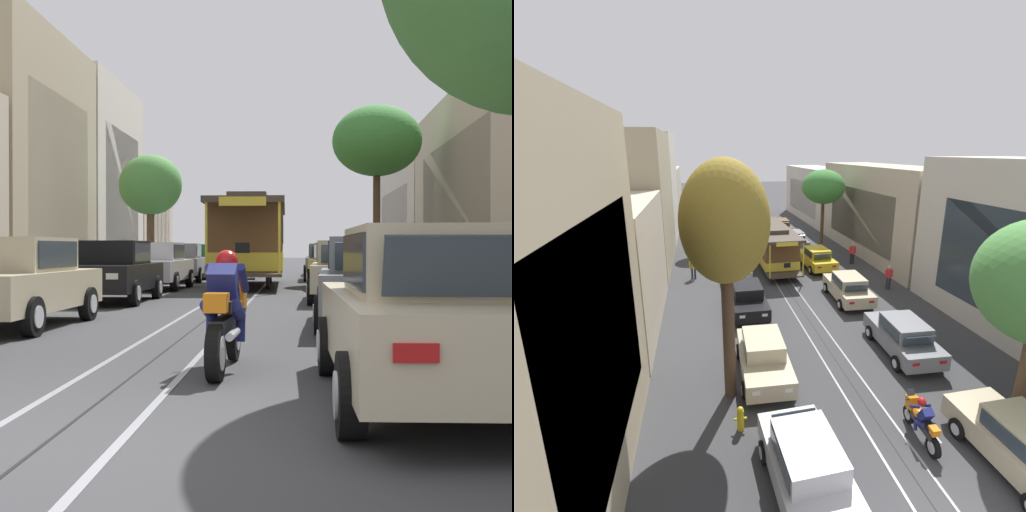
# 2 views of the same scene
# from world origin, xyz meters

# --- Properties ---
(ground_plane) EXTENTS (160.00, 160.00, 0.00)m
(ground_plane) POSITION_xyz_m (0.00, 20.28, 0.00)
(ground_plane) COLOR #38383A
(trolley_track_rails) EXTENTS (1.14, 58.70, 0.01)m
(trolley_track_rails) POSITION_xyz_m (0.00, 23.35, 0.00)
(trolley_track_rails) COLOR gray
(trolley_track_rails) RESTS_ON ground
(parked_car_beige_second_left) EXTENTS (2.11, 4.41, 1.58)m
(parked_car_beige_second_left) POSITION_xyz_m (-3.17, 7.60, 0.80)
(parked_car_beige_second_left) COLOR #C1B28E
(parked_car_beige_second_left) RESTS_ON ground
(parked_car_black_mid_left) EXTENTS (2.01, 4.37, 1.58)m
(parked_car_black_mid_left) POSITION_xyz_m (-2.98, 13.58, 0.80)
(parked_car_black_mid_left) COLOR black
(parked_car_black_mid_left) RESTS_ON ground
(parked_car_silver_fourth_left) EXTENTS (2.08, 4.39, 1.58)m
(parked_car_silver_fourth_left) POSITION_xyz_m (-3.01, 19.49, 0.80)
(parked_car_silver_fourth_left) COLOR #B7B7BC
(parked_car_silver_fourth_left) RESTS_ON ground
(parked_car_grey_fifth_left) EXTENTS (2.12, 4.41, 1.58)m
(parked_car_grey_fifth_left) POSITION_xyz_m (-3.13, 25.23, 0.80)
(parked_car_grey_fifth_left) COLOR slate
(parked_car_grey_fifth_left) RESTS_ON ground
(parked_car_green_sixth_left) EXTENTS (2.09, 4.40, 1.58)m
(parked_car_green_sixth_left) POSITION_xyz_m (-3.08, 31.04, 0.80)
(parked_car_green_sixth_left) COLOR #1E6038
(parked_car_green_sixth_left) RESTS_ON ground
(parked_car_beige_near_right) EXTENTS (2.06, 4.39, 1.58)m
(parked_car_beige_near_right) POSITION_xyz_m (3.03, 1.76, 0.80)
(parked_car_beige_near_right) COLOR #C1B28E
(parked_car_beige_near_right) RESTS_ON ground
(parked_car_grey_second_right) EXTENTS (2.13, 4.42, 1.58)m
(parked_car_grey_second_right) POSITION_xyz_m (3.08, 8.05, 0.80)
(parked_car_grey_second_right) COLOR slate
(parked_car_grey_second_right) RESTS_ON ground
(parked_car_beige_mid_right) EXTENTS (2.12, 4.41, 1.58)m
(parked_car_beige_mid_right) POSITION_xyz_m (3.04, 14.03, 0.80)
(parked_car_beige_mid_right) COLOR #C1B28E
(parked_car_beige_mid_right) RESTS_ON ground
(parked_car_yellow_fourth_right) EXTENTS (2.13, 4.42, 1.58)m
(parked_car_yellow_fourth_right) POSITION_xyz_m (3.14, 20.35, 0.80)
(parked_car_yellow_fourth_right) COLOR gold
(parked_car_yellow_fourth_right) RESTS_ON ground
(parked_car_grey_fifth_right) EXTENTS (2.01, 4.37, 1.58)m
(parked_car_grey_fifth_right) POSITION_xyz_m (2.99, 26.45, 0.80)
(parked_car_grey_fifth_right) COLOR slate
(parked_car_grey_fifth_right) RESTS_ON ground
(parked_car_brown_sixth_right) EXTENTS (2.06, 4.39, 1.58)m
(parked_car_brown_sixth_right) POSITION_xyz_m (3.14, 32.53, 0.80)
(parked_car_brown_sixth_right) COLOR brown
(parked_car_brown_sixth_right) RESTS_ON ground
(street_tree_kerb_left_second) EXTENTS (2.77, 2.39, 5.47)m
(street_tree_kerb_left_second) POSITION_xyz_m (-4.68, 26.50, 4.11)
(street_tree_kerb_left_second) COLOR brown
(street_tree_kerb_left_second) RESTS_ON ground
(street_tree_kerb_right_second) EXTENTS (3.56, 3.72, 7.11)m
(street_tree_kerb_right_second) POSITION_xyz_m (4.92, 24.44, 5.66)
(street_tree_kerb_right_second) COLOR #4C3826
(street_tree_kerb_right_second) RESTS_ON ground
(cable_car_trolley) EXTENTS (2.72, 9.16, 3.28)m
(cable_car_trolley) POSITION_xyz_m (0.00, 21.93, 1.66)
(cable_car_trolley) COLOR brown
(cable_car_trolley) RESTS_ON ground
(motorcycle_with_rider) EXTENTS (0.56, 1.99, 1.37)m
(motorcycle_with_rider) POSITION_xyz_m (0.97, 3.31, 0.65)
(motorcycle_with_rider) COLOR black
(motorcycle_with_rider) RESTS_ON ground
(pedestrian_on_left_pavement) EXTENTS (0.55, 0.42, 1.55)m
(pedestrian_on_left_pavement) POSITION_xyz_m (-5.95, 19.64, 0.87)
(pedestrian_on_left_pavement) COLOR #282D38
(pedestrian_on_left_pavement) RESTS_ON ground
(pedestrian_on_right_pavement) EXTENTS (0.55, 0.39, 1.61)m
(pedestrian_on_right_pavement) POSITION_xyz_m (6.29, 15.22, 0.91)
(pedestrian_on_right_pavement) COLOR #282D38
(pedestrian_on_right_pavement) RESTS_ON ground
(pedestrian_crossing_far) EXTENTS (0.55, 0.42, 1.66)m
(pedestrian_crossing_far) POSITION_xyz_m (6.24, 20.84, 0.94)
(pedestrian_crossing_far) COLOR black
(pedestrian_crossing_far) RESTS_ON ground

